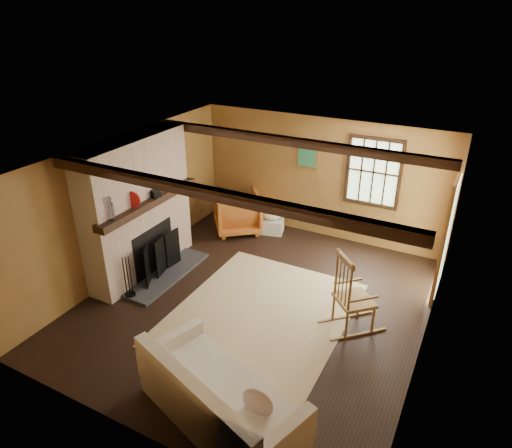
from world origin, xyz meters
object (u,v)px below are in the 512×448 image
Objects in this scene: fireplace at (139,213)px; armchair at (237,212)px; laundry_basket at (271,225)px; rocking_chair at (352,298)px; sofa at (217,402)px.

fireplace reaches higher than armchair.
laundry_basket is 0.75m from armchair.
armchair is at bearing 12.54° from rocking_chair.
sofa is 4.45× the size of laundry_basket.
fireplace is 2.31m from armchair.
sofa is at bearing -71.31° from laundry_basket.
sofa is 2.44× the size of armchair.
laundry_basket is 0.55× the size of armchair.
rocking_chair is at bearing 1.78° from fireplace.
rocking_chair reaches higher than laundry_basket.
fireplace is 1.08× the size of sofa.
rocking_chair reaches higher than armchair.
armchair is (0.70, 2.09, -0.69)m from fireplace.
rocking_chair is 3.61m from armchair.
fireplace is 2.87m from laundry_basket.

